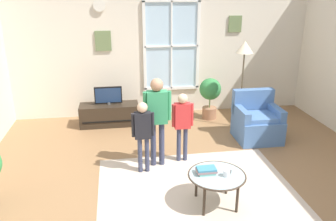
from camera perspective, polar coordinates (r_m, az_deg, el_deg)
The scene contains 15 objects.
ground_plane at distance 5.15m, azimuth 3.80°, elevation -11.33°, with size 6.85×6.40×0.02m, color olive.
back_wall at distance 7.42m, azimuth -0.90°, elevation 10.57°, with size 6.25×0.17×2.92m.
area_rug at distance 4.95m, azimuth 4.59°, elevation -12.57°, with size 2.68×2.05×0.01m, color #C6B29E.
tv_stand at distance 7.07m, azimuth -9.61°, elevation -0.65°, with size 1.16×0.46×0.43m.
television at distance 6.94m, azimuth -9.80°, elevation 2.48°, with size 0.54×0.08×0.36m.
armchair at distance 6.49m, azimuth 14.38°, elevation -1.83°, with size 0.76×0.74×0.87m.
coffee_table at distance 4.46m, azimuth 8.03°, elevation -10.70°, with size 0.73×0.73×0.43m.
book_stack at distance 4.43m, azimuth 6.33°, elevation -9.77°, with size 0.25×0.16×0.08m.
cup at distance 4.41m, azimuth 9.61°, elevation -10.13°, with size 0.09×0.09×0.08m, color white.
remote_near_books at distance 4.48m, azimuth 9.97°, elevation -10.11°, with size 0.04×0.14×0.02m, color black.
person_red_shirt at distance 5.36m, azimuth 2.39°, elevation -1.52°, with size 0.34×0.15×1.12m.
person_green_shirt at distance 5.17m, azimuth -1.80°, elevation -0.31°, with size 0.42×0.19×1.40m.
person_black_shirt at distance 5.04m, azimuth -4.15°, elevation -3.11°, with size 0.33×0.15×1.10m.
potted_plant_by_window at distance 7.26m, azimuth 6.93°, elevation 2.77°, with size 0.45×0.45×0.87m.
floor_lamp at distance 6.69m, azimuth 12.42°, elevation 8.75°, with size 0.32×0.32×1.70m.
Camera 1 is at (-1.01, -4.30, 2.65)m, focal length 37.07 mm.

